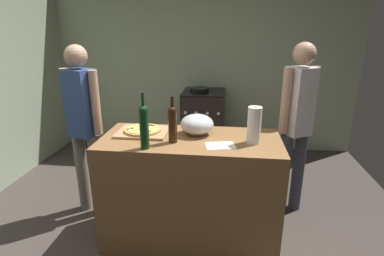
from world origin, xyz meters
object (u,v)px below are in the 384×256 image
(wine_bottle_amber, at_px, (173,122))
(wine_bottle_green, at_px, (144,125))
(stove, at_px, (203,124))
(person_in_stripes, at_px, (84,122))
(person_in_red, at_px, (297,121))
(pizza, at_px, (143,130))
(mixing_bowl, at_px, (197,124))
(paper_towel_roll, at_px, (254,125))

(wine_bottle_amber, bearing_deg, wine_bottle_green, -140.80)
(wine_bottle_green, height_order, stove, wine_bottle_green)
(stove, bearing_deg, wine_bottle_green, -97.11)
(person_in_stripes, height_order, person_in_red, person_in_red)
(pizza, xyz_separation_m, person_in_red, (1.29, 0.44, -0.02))
(person_in_red, bearing_deg, person_in_stripes, -173.16)
(wine_bottle_green, bearing_deg, person_in_red, 32.19)
(mixing_bowl, xyz_separation_m, paper_towel_roll, (0.43, -0.14, 0.05))
(paper_towel_roll, bearing_deg, mixing_bowl, 161.58)
(wine_bottle_amber, bearing_deg, pizza, 148.79)
(wine_bottle_amber, bearing_deg, paper_towel_roll, 5.50)
(mixing_bowl, bearing_deg, person_in_red, 25.34)
(stove, bearing_deg, person_in_stripes, -122.66)
(paper_towel_roll, bearing_deg, pizza, 172.73)
(mixing_bowl, bearing_deg, person_in_stripes, 170.28)
(mixing_bowl, relative_size, wine_bottle_amber, 0.76)
(mixing_bowl, distance_m, person_in_stripes, 1.06)
(wine_bottle_amber, bearing_deg, mixing_bowl, 51.73)
(mixing_bowl, xyz_separation_m, wine_bottle_green, (-0.33, -0.34, 0.09))
(wine_bottle_amber, distance_m, stove, 1.97)
(person_in_stripes, bearing_deg, stove, 57.34)
(paper_towel_roll, xyz_separation_m, person_in_stripes, (-1.47, 0.32, -0.13))
(stove, bearing_deg, person_in_red, -53.54)
(stove, bearing_deg, wine_bottle_amber, -92.38)
(wine_bottle_green, xyz_separation_m, wine_bottle_amber, (0.17, 0.14, -0.02))
(person_in_stripes, bearing_deg, pizza, -19.29)
(mixing_bowl, bearing_deg, pizza, -175.61)
(pizza, height_order, person_in_red, person_in_red)
(person_in_stripes, relative_size, person_in_red, 0.99)
(mixing_bowl, bearing_deg, paper_towel_roll, -18.42)
(wine_bottle_amber, bearing_deg, person_in_stripes, 156.71)
(wine_bottle_amber, distance_m, person_in_red, 1.19)
(mixing_bowl, height_order, person_in_red, person_in_red)
(wine_bottle_amber, relative_size, person_in_stripes, 0.22)
(pizza, distance_m, person_in_stripes, 0.64)
(pizza, distance_m, paper_towel_roll, 0.88)
(mixing_bowl, xyz_separation_m, person_in_stripes, (-1.04, 0.18, -0.08))
(pizza, relative_size, person_in_stripes, 0.19)
(pizza, height_order, paper_towel_roll, paper_towel_roll)
(person_in_stripes, bearing_deg, paper_towel_roll, -12.34)
(person_in_red, bearing_deg, mixing_bowl, -154.66)
(wine_bottle_green, bearing_deg, person_in_stripes, 143.63)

